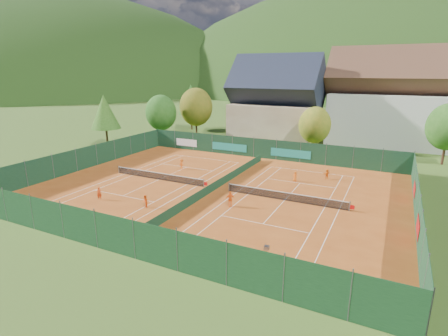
% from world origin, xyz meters
% --- Properties ---
extents(ground, '(600.00, 600.00, 0.00)m').
position_xyz_m(ground, '(0.00, 0.00, -0.02)').
color(ground, '#36551A').
rests_on(ground, ground).
extents(clay_pad, '(40.00, 32.00, 0.01)m').
position_xyz_m(clay_pad, '(0.00, 0.00, 0.01)').
color(clay_pad, '#A04817').
rests_on(clay_pad, ground).
extents(court_markings_left, '(11.03, 23.83, 0.00)m').
position_xyz_m(court_markings_left, '(-8.00, 0.00, 0.01)').
color(court_markings_left, white).
rests_on(court_markings_left, ground).
extents(court_markings_right, '(11.03, 23.83, 0.00)m').
position_xyz_m(court_markings_right, '(8.00, 0.00, 0.01)').
color(court_markings_right, white).
rests_on(court_markings_right, ground).
extents(tennis_net_left, '(13.30, 0.10, 1.02)m').
position_xyz_m(tennis_net_left, '(-7.85, 0.00, 0.51)').
color(tennis_net_left, '#59595B').
rests_on(tennis_net_left, ground).
extents(tennis_net_right, '(13.30, 0.10, 1.02)m').
position_xyz_m(tennis_net_right, '(8.15, 0.00, 0.51)').
color(tennis_net_right, '#59595B').
rests_on(tennis_net_right, ground).
extents(court_divider, '(0.03, 28.80, 1.00)m').
position_xyz_m(court_divider, '(0.00, 0.00, 0.50)').
color(court_divider, '#143822').
rests_on(court_divider, ground).
extents(fence_north, '(40.00, 0.10, 3.00)m').
position_xyz_m(fence_north, '(-0.46, 15.99, 1.47)').
color(fence_north, '#12331F').
rests_on(fence_north, ground).
extents(fence_south, '(40.00, 0.04, 3.00)m').
position_xyz_m(fence_south, '(0.00, -16.00, 1.50)').
color(fence_south, '#153A1D').
rests_on(fence_south, ground).
extents(fence_west, '(0.04, 32.00, 3.00)m').
position_xyz_m(fence_west, '(-20.00, 0.00, 1.50)').
color(fence_west, '#153923').
rests_on(fence_west, ground).
extents(fence_east, '(0.09, 32.00, 3.00)m').
position_xyz_m(fence_east, '(20.00, 0.05, 1.48)').
color(fence_east, '#163D22').
rests_on(fence_east, ground).
extents(chalet, '(16.20, 12.00, 16.00)m').
position_xyz_m(chalet, '(-3.00, 30.00, 6.62)').
color(chalet, '#CCB490').
rests_on(chalet, ground).
extents(hotel_block_a, '(21.60, 11.00, 17.25)m').
position_xyz_m(hotel_block_a, '(16.00, 36.00, 7.38)').
color(hotel_block_a, silver).
rests_on(hotel_block_a, ground).
extents(tree_west_front, '(5.72, 5.72, 8.69)m').
position_xyz_m(tree_west_front, '(-22.00, 20.00, 5.39)').
color(tree_west_front, '#4D311B').
rests_on(tree_west_front, ground).
extents(tree_west_mid, '(6.44, 6.44, 9.78)m').
position_xyz_m(tree_west_mid, '(-18.00, 26.00, 6.07)').
color(tree_west_mid, '#472D19').
rests_on(tree_west_mid, ground).
extents(tree_west_back, '(5.60, 5.60, 10.00)m').
position_xyz_m(tree_west_back, '(-24.00, 34.00, 6.74)').
color(tree_west_back, '#432E18').
rests_on(tree_west_back, ground).
extents(tree_center, '(5.01, 5.01, 7.60)m').
position_xyz_m(tree_center, '(6.00, 22.00, 4.72)').
color(tree_center, '#49301A').
rests_on(tree_center, ground).
extents(tree_east_front, '(5.72, 5.72, 8.69)m').
position_xyz_m(tree_east_front, '(24.00, 24.00, 5.39)').
color(tree_east_front, '#4E2C1B').
rests_on(tree_east_front, ground).
extents(tree_west_side, '(5.04, 5.04, 9.00)m').
position_xyz_m(tree_west_side, '(-28.00, 12.00, 6.06)').
color(tree_west_side, '#472A19').
rests_on(tree_west_side, ground).
extents(mountain_backdrop, '(820.00, 530.00, 242.00)m').
position_xyz_m(mountain_backdrop, '(28.54, 233.48, -39.64)').
color(mountain_backdrop, '#193210').
rests_on(mountain_backdrop, ground).
extents(ball_hopper, '(0.34, 0.34, 0.80)m').
position_xyz_m(ball_hopper, '(10.05, -11.27, 0.56)').
color(ball_hopper, slate).
rests_on(ball_hopper, ground).
extents(loose_ball_0, '(0.07, 0.07, 0.07)m').
position_xyz_m(loose_ball_0, '(-9.40, -6.60, 0.03)').
color(loose_ball_0, '#CCD833').
rests_on(loose_ball_0, ground).
extents(loose_ball_1, '(0.07, 0.07, 0.07)m').
position_xyz_m(loose_ball_1, '(5.41, -10.70, 0.03)').
color(loose_ball_1, '#CCD833').
rests_on(loose_ball_1, ground).
extents(player_left_near, '(0.59, 0.56, 1.35)m').
position_xyz_m(player_left_near, '(-9.41, -8.29, 0.67)').
color(player_left_near, '#D24212').
rests_on(player_left_near, ground).
extents(player_left_mid, '(0.80, 0.77, 1.30)m').
position_xyz_m(player_left_mid, '(-3.69, -7.95, 0.65)').
color(player_left_mid, orange).
rests_on(player_left_mid, ground).
extents(player_left_far, '(1.02, 0.77, 1.41)m').
position_xyz_m(player_left_far, '(-8.07, 5.32, 0.70)').
color(player_left_far, '#E45D14').
rests_on(player_left_far, ground).
extents(player_right_near, '(0.96, 0.88, 1.58)m').
position_xyz_m(player_right_near, '(3.63, -3.98, 0.79)').
color(player_right_near, orange).
rests_on(player_right_near, ground).
extents(player_right_far_a, '(0.61, 0.40, 1.25)m').
position_xyz_m(player_right_far_a, '(7.23, 6.83, 0.63)').
color(player_right_far_a, orange).
rests_on(player_right_far_a, ground).
extents(player_right_far_b, '(1.11, 1.07, 1.27)m').
position_xyz_m(player_right_far_b, '(10.51, 9.50, 0.63)').
color(player_right_far_b, orange).
rests_on(player_right_far_b, ground).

